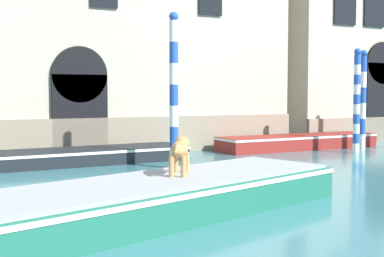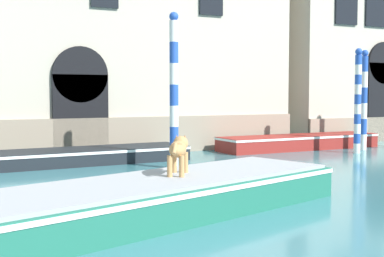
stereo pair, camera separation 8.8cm
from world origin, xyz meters
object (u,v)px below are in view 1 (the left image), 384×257
boat_foreground (150,198)px  mooring_pole_5 (357,100)px  dog_on_deck (180,149)px  boat_moored_near_palazzo (81,156)px  mooring_pole_3 (174,90)px  boat_moored_far (299,142)px  mooring_pole_0 (363,100)px

boat_foreground → mooring_pole_5: size_ratio=2.24×
dog_on_deck → boat_moored_near_palazzo: 7.32m
mooring_pole_3 → mooring_pole_5: bearing=5.5°
boat_foreground → boat_moored_far: bearing=23.5°
boat_moored_near_palazzo → boat_moored_far: boat_moored_far is taller
boat_moored_far → mooring_pole_3: (-6.60, -2.82, 1.99)m
boat_foreground → mooring_pole_0: mooring_pole_0 is taller
boat_moored_far → boat_moored_near_palazzo: bearing=-177.8°
boat_foreground → mooring_pole_5: mooring_pole_5 is taller
boat_moored_near_palazzo → boat_moored_far: (8.76, 0.59, 0.04)m
dog_on_deck → mooring_pole_0: bearing=-26.5°
dog_on_deck → boat_moored_far: dog_on_deck is taller
mooring_pole_3 → mooring_pole_5: mooring_pole_3 is taller
dog_on_deck → boat_foreground: bearing=149.8°
boat_moored_far → mooring_pole_5: (0.99, -2.09, 1.63)m
boat_foreground → boat_moored_near_palazzo: boat_foreground is taller
mooring_pole_3 → mooring_pole_5: size_ratio=1.19×
dog_on_deck → mooring_pole_0: 12.61m
boat_moored_near_palazzo → mooring_pole_3: mooring_pole_3 is taller
boat_foreground → boat_moored_near_palazzo: bearing=67.0°
mooring_pole_5 → dog_on_deck: bearing=-149.3°
boat_foreground → mooring_pole_0: bearing=13.6°
mooring_pole_0 → mooring_pole_3: (-8.62, -1.51, 0.34)m
boat_moored_near_palazzo → boat_foreground: bearing=-99.1°
dog_on_deck → boat_moored_near_palazzo: (-0.04, 7.27, -0.89)m
boat_foreground → mooring_pole_0: (11.52, 6.95, 1.58)m
boat_foreground → mooring_pole_0: size_ratio=2.23×
mooring_pole_0 → mooring_pole_5: mooring_pole_0 is taller
boat_foreground → boat_moored_far: boat_foreground is taller
boat_foreground → dog_on_deck: bearing=10.2°
dog_on_deck → mooring_pole_5: (9.70, 5.77, 0.78)m
boat_moored_near_palazzo → mooring_pole_5: 10.00m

